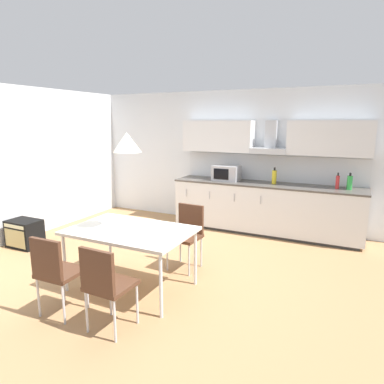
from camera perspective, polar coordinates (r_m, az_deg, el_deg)
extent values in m
cube|color=#9E754C|center=(4.81, -6.76, -12.98)|extent=(8.06, 7.94, 0.02)
cube|color=silver|center=(6.83, 5.27, 5.72)|extent=(6.45, 0.10, 2.57)
cube|color=silver|center=(6.34, -28.47, 3.90)|extent=(0.10, 6.35, 2.57)
cube|color=#333333|center=(6.45, 11.87, -6.30)|extent=(3.19, 0.61, 0.05)
cube|color=silver|center=(6.33, 12.04, -2.54)|extent=(3.32, 0.66, 0.82)
cube|color=#4C4742|center=(6.25, 12.20, 1.26)|extent=(3.34, 0.68, 0.03)
cube|color=silver|center=(6.45, -0.98, -0.14)|extent=(0.01, 0.01, 0.14)
cube|color=silver|center=(6.26, 2.90, -0.52)|extent=(0.01, 0.01, 0.14)
cube|color=silver|center=(6.09, 7.01, -0.93)|extent=(0.01, 0.01, 0.14)
cube|color=silver|center=(5.96, 11.33, -1.35)|extent=(0.01, 0.01, 0.14)
cube|color=silver|center=(6.51, 12.97, 3.90)|extent=(3.32, 0.02, 0.48)
cube|color=silver|center=(6.60, 4.41, 9.28)|extent=(1.35, 0.34, 0.58)
cube|color=silver|center=(6.16, 21.95, 8.32)|extent=(1.35, 0.34, 0.58)
cube|color=#B7BABF|center=(6.30, 12.74, 6.73)|extent=(0.63, 0.40, 0.10)
cube|color=#B7BABF|center=(6.40, 13.08, 9.17)|extent=(0.20, 0.16, 0.53)
cube|color=#ADADB2|center=(6.43, 5.75, 3.17)|extent=(0.48, 0.34, 0.28)
cube|color=black|center=(6.29, 4.86, 2.99)|extent=(0.29, 0.01, 0.20)
cylinder|color=green|center=(6.10, 24.78, 1.41)|extent=(0.08, 0.08, 0.22)
cylinder|color=black|center=(6.08, 24.89, 2.68)|extent=(0.03, 0.03, 0.05)
cylinder|color=yellow|center=(6.22, 13.54, 2.43)|extent=(0.08, 0.08, 0.24)
cylinder|color=black|center=(6.20, 13.60, 3.76)|extent=(0.03, 0.03, 0.05)
cylinder|color=red|center=(6.08, 23.08, 1.50)|extent=(0.06, 0.06, 0.22)
cylinder|color=black|center=(6.06, 23.18, 2.74)|extent=(0.02, 0.02, 0.05)
cube|color=silver|center=(4.13, -10.24, -6.36)|extent=(1.44, 0.94, 0.04)
cylinder|color=silver|center=(4.38, -20.41, -11.02)|extent=(0.04, 0.04, 0.71)
cylinder|color=silver|center=(3.61, -5.20, -15.30)|extent=(0.04, 0.04, 0.71)
cylinder|color=silver|center=(4.93, -13.52, -8.01)|extent=(0.04, 0.04, 0.71)
cylinder|color=silver|center=(4.27, 0.57, -10.86)|extent=(0.04, 0.04, 0.71)
cube|color=#4C2D1E|center=(3.89, -20.90, -12.42)|extent=(0.41, 0.41, 0.04)
cube|color=#4C2D1E|center=(3.69, -23.14, -10.20)|extent=(0.38, 0.05, 0.40)
cylinder|color=silver|center=(4.21, -20.67, -14.06)|extent=(0.02, 0.02, 0.43)
cylinder|color=silver|center=(3.99, -17.07, -15.25)|extent=(0.02, 0.02, 0.43)
cylinder|color=silver|center=(4.00, -24.21, -15.72)|extent=(0.02, 0.02, 0.43)
cylinder|color=silver|center=(3.77, -20.61, -17.14)|extent=(0.02, 0.02, 0.43)
cube|color=#4C2D1E|center=(3.48, -13.30, -14.88)|extent=(0.41, 0.41, 0.04)
cube|color=#4C2D1E|center=(3.27, -15.57, -12.56)|extent=(0.38, 0.05, 0.40)
cylinder|color=silver|center=(3.80, -13.44, -16.47)|extent=(0.02, 0.02, 0.43)
cylinder|color=silver|center=(3.61, -9.12, -17.89)|extent=(0.02, 0.02, 0.43)
cylinder|color=silver|center=(3.59, -17.15, -18.51)|extent=(0.02, 0.02, 0.43)
cylinder|color=silver|center=(3.38, -12.75, -20.23)|extent=(0.02, 0.02, 0.43)
cube|color=#4C2D1E|center=(4.67, -1.27, -7.55)|extent=(0.42, 0.42, 0.04)
cube|color=#4C2D1E|center=(4.75, -0.17, -4.42)|extent=(0.38, 0.06, 0.40)
cylinder|color=silver|center=(4.54, -0.49, -11.32)|extent=(0.02, 0.02, 0.43)
cylinder|color=silver|center=(4.71, -4.14, -10.49)|extent=(0.02, 0.02, 0.43)
cylinder|color=silver|center=(4.81, 1.56, -9.94)|extent=(0.02, 0.02, 0.43)
cylinder|color=silver|center=(4.97, -1.95, -9.23)|extent=(0.02, 0.02, 0.43)
cube|color=black|center=(6.17, -26.10, -6.21)|extent=(0.52, 0.36, 0.44)
cube|color=tan|center=(6.08, -27.43, -6.93)|extent=(0.44, 0.01, 0.29)
cube|color=beige|center=(6.02, -27.61, -5.14)|extent=(0.44, 0.01, 0.05)
cone|color=silver|center=(3.93, -10.79, 8.14)|extent=(0.32, 0.32, 0.22)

